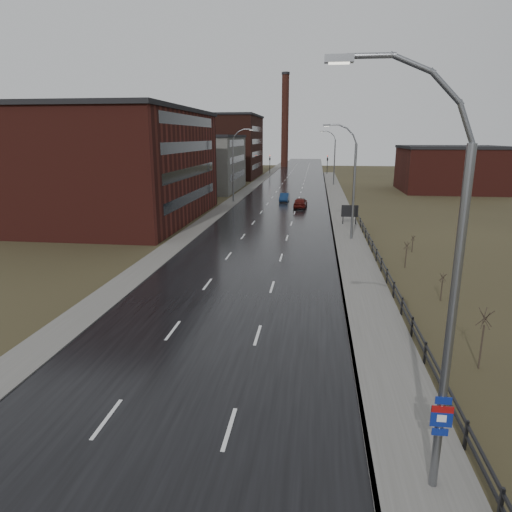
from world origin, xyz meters
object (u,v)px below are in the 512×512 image
(billboard, at_px, (350,212))
(car_far, at_px, (300,203))
(streetlight_main, at_px, (441,297))
(car_near, at_px, (284,198))

(billboard, relative_size, car_far, 0.54)
(streetlight_main, bearing_deg, billboard, 89.14)
(car_far, bearing_deg, car_near, -63.80)
(billboard, height_order, car_near, billboard)
(car_far, bearing_deg, streetlight_main, 98.73)
(car_far, bearing_deg, billboard, 118.57)
(car_near, bearing_deg, streetlight_main, -81.41)
(billboard, xyz_separation_m, car_far, (-6.19, 12.89, -0.88))
(streetlight_main, xyz_separation_m, car_near, (-8.37, 61.30, -5.40))
(billboard, bearing_deg, car_near, 114.85)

